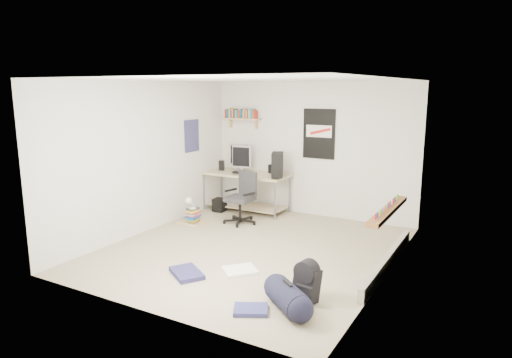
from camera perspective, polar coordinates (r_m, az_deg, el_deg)
The scene contains 26 objects.
floor at distance 6.94m, azimuth -0.56°, elevation -8.80°, with size 4.00×4.50×0.01m, color gray.
ceiling at distance 6.52m, azimuth -0.60°, elevation 12.39°, with size 4.00×4.50×0.01m, color white.
back_wall at distance 8.62m, azimuth 6.95°, elevation 3.69°, with size 4.00×0.01×2.50m, color silver.
left_wall at distance 7.80m, azimuth -13.45°, elevation 2.66°, with size 0.01×4.50×2.50m, color silver.
right_wall at distance 5.89m, azimuth 16.56°, elevation -0.25°, with size 0.01×4.50×2.50m, color silver.
desk at distance 8.96m, azimuth -1.23°, elevation -1.70°, with size 1.71×0.75×0.78m, color beige.
monitor_left at distance 9.08m, azimuth -2.13°, elevation 2.48°, with size 0.38×0.09×0.41m, color #9B9BA0.
monitor_right at distance 8.78m, azimuth -1.78°, elevation 2.20°, with size 0.38×0.10×0.42m, color #9A999E.
pc_tower at distance 8.39m, azimuth 2.69°, elevation 1.82°, with size 0.20×0.42×0.44m, color black.
keyboard at distance 8.76m, azimuth -1.80°, elevation 0.84°, with size 0.36×0.12×0.02m, color black.
speaker_left at distance 9.04m, azimuth -4.32°, elevation 1.71°, with size 0.10×0.10×0.19m, color black.
speaker_right at distance 8.72m, azimuth 1.87°, elevation 1.28°, with size 0.08×0.08×0.17m, color black.
office_chair at distance 8.11m, azimuth -2.02°, elevation -2.19°, with size 0.61×0.61×0.93m, color #27272A.
wall_shelf at distance 9.12m, azimuth -1.77°, elevation 7.53°, with size 0.80×0.22×0.24m, color tan.
poster_back_wall at distance 8.51m, azimuth 7.87°, elevation 5.60°, with size 0.62×0.03×0.92m, color black.
poster_left_wall at distance 8.67m, azimuth -8.04°, elevation 5.37°, with size 0.02×0.42×0.60m, color navy.
window at distance 6.16m, azimuth 16.80°, elevation 2.12°, with size 0.10×1.50×1.26m, color brown.
baseboard_heater at distance 6.51m, azimuth 16.15°, elevation -9.79°, with size 0.08×2.50×0.18m, color #B7B2A8.
backpack at distance 5.33m, azimuth 6.35°, elevation -12.94°, with size 0.28×0.22×0.37m, color black.
duffel_bag at distance 5.13m, azimuth 3.95°, elevation -14.62°, with size 0.30×0.30×0.59m, color black.
tshirt at distance 6.14m, azimuth -2.02°, elevation -11.32°, with size 0.42×0.36×0.04m, color white.
jeans_a at distance 6.09m, azimuth -8.67°, elevation -11.53°, with size 0.51×0.33×0.06m, color #23234F.
jeans_b at distance 5.14m, azimuth -0.66°, elevation -16.01°, with size 0.37×0.28×0.05m, color navy.
book_stack at distance 8.29m, azimuth -7.93°, elevation -4.41°, with size 0.42×0.34×0.28m, color brown.
desk_lamp at distance 8.21m, azimuth -7.95°, elevation -2.92°, with size 0.13×0.22×0.22m, color silver.
subwoofer at distance 8.95m, azimuth -4.59°, elevation -3.22°, with size 0.22×0.22×0.25m, color black.
Camera 1 is at (3.26, -5.64, 2.39)m, focal length 32.00 mm.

